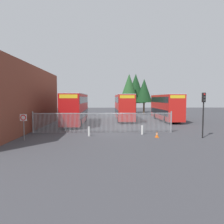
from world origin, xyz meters
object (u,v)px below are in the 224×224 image
object	(u,v)px
bollard_near_left	(89,131)
speed_limit_sign_post	(23,121)
double_decker_bus_behind_fence_right	(124,106)
bollard_center_front	(142,130)
traffic_light_kerbside	(204,107)
double_decker_bus_behind_fence_left	(166,106)
traffic_cone_by_gate	(157,134)
double_decker_bus_near_gate	(76,108)

from	to	relation	value
bollard_near_left	speed_limit_sign_post	world-z (taller)	speed_limit_sign_post
double_decker_bus_behind_fence_right	bollard_center_front	size ratio (longest dim) A/B	11.38
speed_limit_sign_post	traffic_light_kerbside	size ratio (longest dim) A/B	0.56
bollard_center_front	traffic_light_kerbside	bearing A→B (deg)	-20.09
speed_limit_sign_post	double_decker_bus_behind_fence_left	bearing A→B (deg)	40.81
speed_limit_sign_post	traffic_light_kerbside	bearing A→B (deg)	1.65
double_decker_bus_behind_fence_left	double_decker_bus_behind_fence_right	size ratio (longest dim) A/B	1.00
traffic_cone_by_gate	speed_limit_sign_post	bearing A→B (deg)	-176.08
double_decker_bus_behind_fence_left	bollard_center_front	distance (m)	14.33
double_decker_bus_near_gate	bollard_near_left	bearing A→B (deg)	-73.46
speed_limit_sign_post	bollard_near_left	bearing A→B (deg)	17.06
double_decker_bus_behind_fence_right	traffic_light_kerbside	bearing A→B (deg)	-68.10
double_decker_bus_behind_fence_left	bollard_center_front	xyz separation A→B (m)	(-6.37, -12.69, -1.95)
double_decker_bus_behind_fence_left	traffic_light_kerbside	distance (m)	14.71
double_decker_bus_behind_fence_left	traffic_cone_by_gate	bearing A→B (deg)	-110.14
bollard_center_front	double_decker_bus_behind_fence_right	bearing A→B (deg)	93.11
double_decker_bus_near_gate	bollard_near_left	distance (m)	9.65
bollard_near_left	bollard_center_front	bearing A→B (deg)	7.36
double_decker_bus_near_gate	traffic_cone_by_gate	distance (m)	13.79
double_decker_bus_near_gate	bollard_center_front	distance (m)	11.84
bollard_near_left	speed_limit_sign_post	xyz separation A→B (m)	(-5.70, -1.75, 1.30)
double_decker_bus_behind_fence_left	speed_limit_sign_post	world-z (taller)	double_decker_bus_behind_fence_left
traffic_cone_by_gate	speed_limit_sign_post	size ratio (longest dim) A/B	0.25
bollard_near_left	double_decker_bus_behind_fence_right	bearing A→B (deg)	71.23
double_decker_bus_behind_fence_left	speed_limit_sign_post	size ratio (longest dim) A/B	4.50
traffic_cone_by_gate	traffic_light_kerbside	distance (m)	5.08
bollard_near_left	speed_limit_sign_post	bearing A→B (deg)	-162.94
double_decker_bus_near_gate	double_decker_bus_behind_fence_left	distance (m)	15.16
double_decker_bus_near_gate	bollard_near_left	world-z (taller)	double_decker_bus_near_gate
double_decker_bus_behind_fence_left	traffic_light_kerbside	xyz separation A→B (m)	(-0.96, -14.67, 0.56)
double_decker_bus_near_gate	bollard_center_front	size ratio (longest dim) A/B	11.38
speed_limit_sign_post	double_decker_bus_behind_fence_right	bearing A→B (deg)	56.40
bollard_near_left	traffic_cone_by_gate	world-z (taller)	bollard_near_left
bollard_near_left	bollard_center_front	world-z (taller)	same
double_decker_bus_near_gate	double_decker_bus_behind_fence_right	world-z (taller)	same
bollard_center_front	traffic_light_kerbside	distance (m)	6.28
double_decker_bus_behind_fence_left	double_decker_bus_behind_fence_right	xyz separation A→B (m)	(-7.09, 0.59, 0.00)
double_decker_bus_near_gate	speed_limit_sign_post	xyz separation A→B (m)	(-3.01, -10.80, -0.65)
speed_limit_sign_post	traffic_cone_by_gate	bearing A→B (deg)	3.92
double_decker_bus_near_gate	bollard_near_left	size ratio (longest dim) A/B	11.38
double_decker_bus_near_gate	double_decker_bus_behind_fence_left	world-z (taller)	same
double_decker_bus_near_gate	bollard_near_left	xyz separation A→B (m)	(2.69, -9.06, -1.95)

